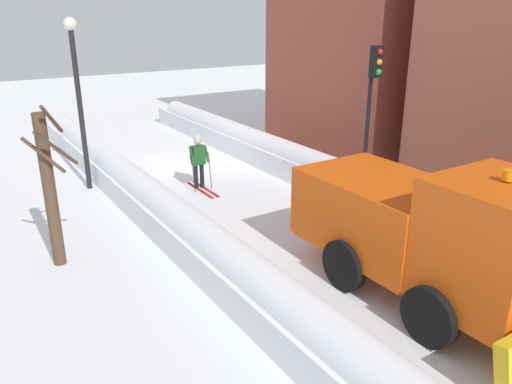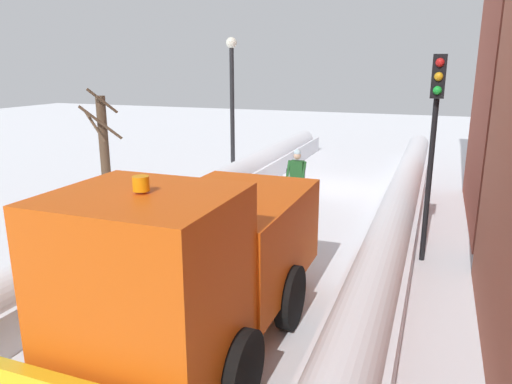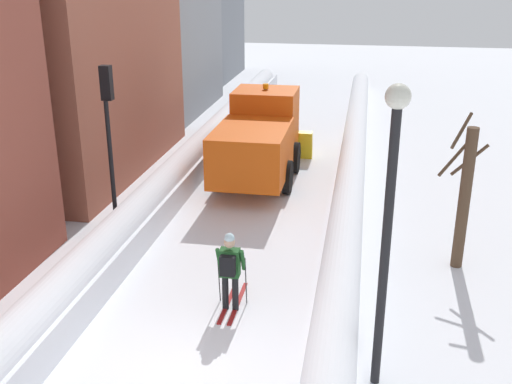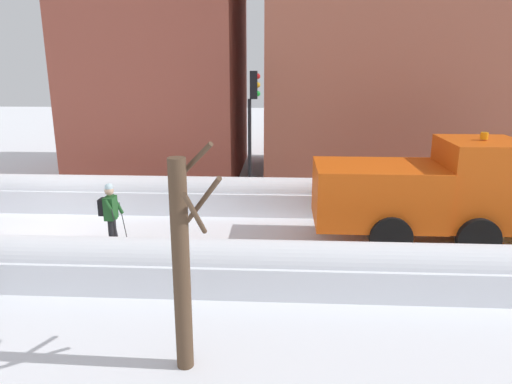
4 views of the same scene
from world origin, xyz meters
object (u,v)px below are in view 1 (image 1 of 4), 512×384
(street_lamp, at_px, (77,85))
(plow_truck, at_px, (429,231))
(skier, at_px, (198,159))
(bare_tree_near, at_px, (50,188))
(traffic_light_pole, at_px, (372,94))

(street_lamp, bearing_deg, plow_truck, 110.77)
(plow_truck, distance_m, skier, 8.56)
(skier, bearing_deg, bare_tree_near, 30.77)
(plow_truck, distance_m, bare_tree_near, 8.10)
(skier, xyz_separation_m, bare_tree_near, (5.08, 3.03, 0.86))
(skier, xyz_separation_m, traffic_light_pole, (-4.04, 3.56, 2.22))
(bare_tree_near, bearing_deg, plow_truck, 137.38)
(plow_truck, height_order, traffic_light_pole, traffic_light_pole)
(plow_truck, bearing_deg, traffic_light_pole, -122.66)
(traffic_light_pole, distance_m, bare_tree_near, 9.23)
(street_lamp, bearing_deg, skier, 148.00)
(plow_truck, xyz_separation_m, traffic_light_pole, (-3.17, -4.94, 1.75))
(skier, height_order, street_lamp, street_lamp)
(plow_truck, xyz_separation_m, skier, (0.87, -8.50, -0.48))
(traffic_light_pole, bearing_deg, plow_truck, 57.34)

